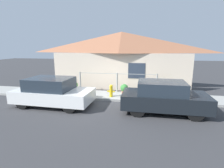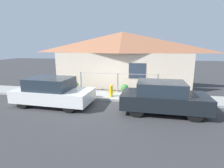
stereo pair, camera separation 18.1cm
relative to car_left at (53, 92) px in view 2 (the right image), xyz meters
name	(u,v)px [view 2 (the right image)]	position (x,y,z in m)	size (l,w,h in m)	color
ground_plane	(112,101)	(2.83, 1.14, -0.70)	(60.00, 60.00, 0.00)	#38383A
sidewalk	(115,96)	(2.83, 2.02, -0.63)	(24.00, 1.75, 0.12)	#9E9E99
house	(122,45)	(2.84, 4.64, 2.33)	(9.61, 2.23, 3.91)	beige
fence	(117,82)	(2.83, 2.74, 0.09)	(4.90, 0.10, 1.20)	#999993
car_left	(53,92)	(0.00, 0.00, 0.00)	(3.92, 1.92, 1.40)	white
car_right	(163,97)	(5.34, 0.00, 0.02)	(3.73, 1.74, 1.42)	black
fire_hydrant	(111,90)	(2.67, 1.61, -0.21)	(0.42, 0.19, 0.69)	yellow
potted_plant_near_hydrant	(125,89)	(3.32, 2.46, -0.27)	(0.47, 0.47, 0.57)	#9E5638
potted_plant_by_fence	(75,85)	(0.08, 2.62, -0.25)	(0.43, 0.43, 0.57)	brown
potted_plant_corner	(158,90)	(5.28, 2.31, -0.24)	(0.47, 0.47, 0.59)	brown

